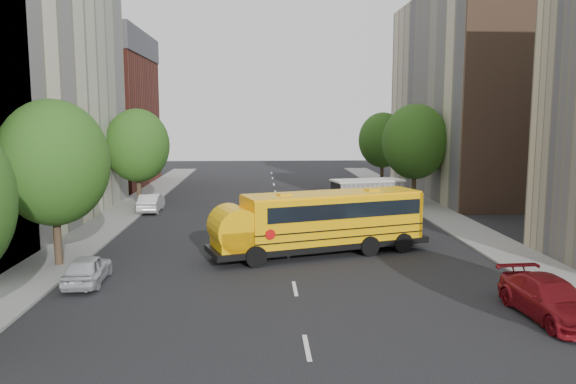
{
  "coord_description": "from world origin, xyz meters",
  "views": [
    {
      "loc": [
        -1.4,
        -30.47,
        7.09
      ],
      "look_at": [
        0.21,
        2.0,
        2.7
      ],
      "focal_mm": 35.0,
      "sensor_mm": 36.0,
      "label": 1
    }
  ],
  "objects": [
    {
      "name": "ground",
      "position": [
        0.0,
        0.0,
        0.0
      ],
      "size": [
        120.0,
        120.0,
        0.0
      ],
      "primitive_type": "plane",
      "color": "black",
      "rests_on": "ground"
    },
    {
      "name": "sidewalk_left",
      "position": [
        -11.5,
        5.0,
        0.06
      ],
      "size": [
        3.0,
        80.0,
        0.12
      ],
      "primitive_type": "cube",
      "color": "slate",
      "rests_on": "ground"
    },
    {
      "name": "sidewalk_right",
      "position": [
        11.5,
        5.0,
        0.06
      ],
      "size": [
        3.0,
        80.0,
        0.12
      ],
      "primitive_type": "cube",
      "color": "slate",
      "rests_on": "ground"
    },
    {
      "name": "lane_markings",
      "position": [
        0.0,
        10.0,
        0.01
      ],
      "size": [
        0.15,
        64.0,
        0.01
      ],
      "primitive_type": "cube",
      "color": "silver",
      "rests_on": "ground"
    },
    {
      "name": "building_left_redbrick",
      "position": [
        -18.0,
        28.0,
        6.5
      ],
      "size": [
        10.0,
        15.0,
        13.0
      ],
      "primitive_type": "cube",
      "color": "maroon",
      "rests_on": "ground"
    },
    {
      "name": "building_right_far",
      "position": [
        18.0,
        20.0,
        9.0
      ],
      "size": [
        10.0,
        22.0,
        18.0
      ],
      "primitive_type": "cube",
      "color": "beige",
      "rests_on": "ground"
    },
    {
      "name": "building_right_sidewall",
      "position": [
        18.0,
        9.0,
        9.0
      ],
      "size": [
        10.1,
        0.3,
        18.0
      ],
      "primitive_type": "cube",
      "color": "brown",
      "rests_on": "ground"
    },
    {
      "name": "street_tree_1",
      "position": [
        -11.0,
        -4.0,
        4.95
      ],
      "size": [
        5.12,
        5.12,
        7.9
      ],
      "color": "#38281C",
      "rests_on": "ground"
    },
    {
      "name": "street_tree_2",
      "position": [
        -11.0,
        14.0,
        4.83
      ],
      "size": [
        4.99,
        4.99,
        7.71
      ],
      "color": "#38281C",
      "rests_on": "ground"
    },
    {
      "name": "street_tree_4",
      "position": [
        11.0,
        14.0,
        5.08
      ],
      "size": [
        5.25,
        5.25,
        8.1
      ],
      "color": "#38281C",
      "rests_on": "ground"
    },
    {
      "name": "street_tree_5",
      "position": [
        11.0,
        26.0,
        4.7
      ],
      "size": [
        4.86,
        4.86,
        7.51
      ],
      "color": "#38281C",
      "rests_on": "ground"
    },
    {
      "name": "school_bus",
      "position": [
        1.56,
        -2.21,
        1.83
      ],
      "size": [
        11.81,
        6.15,
        3.27
      ],
      "rotation": [
        0.0,
        0.0,
        0.32
      ],
      "color": "black",
      "rests_on": "ground"
    },
    {
      "name": "safari_truck",
      "position": [
        5.74,
        8.49,
        1.41
      ],
      "size": [
        6.54,
        3.53,
        2.66
      ],
      "rotation": [
        0.0,
        0.0,
        0.22
      ],
      "color": "black",
      "rests_on": "ground"
    },
    {
      "name": "parked_car_0",
      "position": [
        -8.8,
        -6.85,
        0.64
      ],
      "size": [
        1.68,
        3.81,
        1.28
      ],
      "primitive_type": "imported",
      "rotation": [
        0.0,
        0.0,
        3.19
      ],
      "color": "silver",
      "rests_on": "ground"
    },
    {
      "name": "parked_car_1",
      "position": [
        -9.6,
        11.51,
        0.68
      ],
      "size": [
        1.51,
        4.17,
        1.37
      ],
      "primitive_type": "imported",
      "rotation": [
        0.0,
        0.0,
        3.16
      ],
      "color": "silver",
      "rests_on": "ground"
    },
    {
      "name": "parked_car_3",
      "position": [
        8.8,
        -11.86,
        0.71
      ],
      "size": [
        2.33,
        5.0,
        1.41
      ],
      "primitive_type": "imported",
      "rotation": [
        0.0,
        0.0,
        0.07
      ],
      "color": "maroon",
      "rests_on": "ground"
    },
    {
      "name": "parked_car_4",
      "position": [
        9.6,
        17.38,
        0.79
      ],
      "size": [
        1.91,
        4.66,
        1.58
      ],
      "primitive_type": "imported",
      "rotation": [
        0.0,
        0.0,
        0.01
      ],
      "color": "#343D5C",
      "rests_on": "ground"
    }
  ]
}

